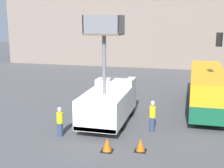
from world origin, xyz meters
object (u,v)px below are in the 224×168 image
object	(u,v)px
utility_truck	(109,100)
road_worker_near_truck	(60,122)
traffic_cone_mid_road	(107,145)
road_worker_directing	(152,116)
city_bus	(207,86)
traffic_cone_near_truck	(141,145)

from	to	relation	value
utility_truck	road_worker_near_truck	size ratio (longest dim) A/B	3.96
utility_truck	traffic_cone_mid_road	bearing A→B (deg)	-76.09
utility_truck	road_worker_directing	world-z (taller)	utility_truck
utility_truck	road_worker_near_truck	xyz separation A→B (m)	(-2.16, -2.95, -0.67)
city_bus	traffic_cone_mid_road	bearing A→B (deg)	132.75
road_worker_directing	utility_truck	bearing A→B (deg)	169.39
utility_truck	traffic_cone_near_truck	bearing A→B (deg)	-54.48
road_worker_near_truck	road_worker_directing	xyz separation A→B (m)	(5.14, 2.17, 0.10)
city_bus	traffic_cone_mid_road	world-z (taller)	city_bus
road_worker_near_truck	traffic_cone_mid_road	bearing A→B (deg)	-97.28
utility_truck	road_worker_directing	xyz separation A→B (m)	(2.98, -0.78, -0.57)
utility_truck	traffic_cone_mid_road	world-z (taller)	utility_truck
utility_truck	traffic_cone_mid_road	size ratio (longest dim) A/B	9.78
road_worker_directing	traffic_cone_near_truck	xyz separation A→B (m)	(-0.21, -3.09, -0.65)
utility_truck	traffic_cone_near_truck	world-z (taller)	utility_truck
city_bus	traffic_cone_near_truck	bearing A→B (deg)	140.15
traffic_cone_near_truck	road_worker_directing	bearing A→B (deg)	86.03
road_worker_directing	traffic_cone_near_truck	size ratio (longest dim) A/B	2.81
traffic_cone_near_truck	traffic_cone_mid_road	distance (m)	1.75
traffic_cone_near_truck	road_worker_near_truck	bearing A→B (deg)	169.45
road_worker_directing	traffic_cone_mid_road	bearing A→B (deg)	-114.31
city_bus	traffic_cone_near_truck	world-z (taller)	city_bus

